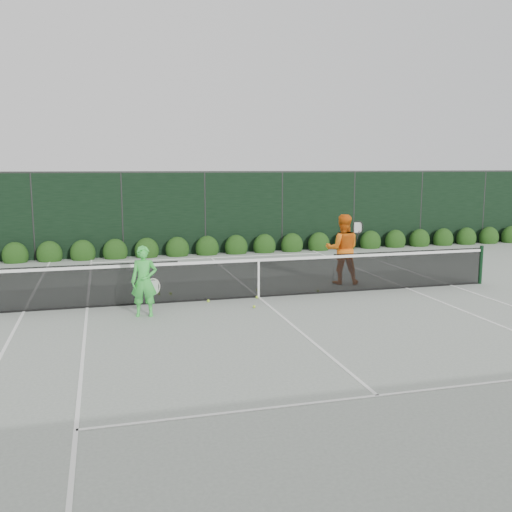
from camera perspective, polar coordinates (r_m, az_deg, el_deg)
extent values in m
plane|color=gray|center=(14.27, 0.26, -4.15)|extent=(80.00, 80.00, 0.00)
cylinder|color=#11331A|center=(16.99, 21.56, -0.82)|extent=(0.10, 0.10, 1.07)
cube|color=black|center=(13.68, -16.98, -2.95)|extent=(4.40, 0.01, 1.02)
cube|color=black|center=(14.17, 0.26, -2.26)|extent=(4.00, 0.01, 0.96)
cube|color=black|center=(15.79, 15.13, -1.31)|extent=(4.40, 0.01, 1.02)
cube|color=white|center=(14.08, 0.26, -0.41)|extent=(12.80, 0.03, 0.07)
cube|color=black|center=(14.27, 0.26, -4.08)|extent=(12.80, 0.02, 0.04)
cube|color=white|center=(14.17, 0.26, -2.35)|extent=(0.05, 0.03, 0.91)
imported|color=#3DD048|center=(12.60, -11.13, -2.50)|extent=(0.62, 0.47, 1.55)
torus|color=beige|center=(12.74, -10.24, -3.04)|extent=(0.30, 0.03, 0.30)
cylinder|color=black|center=(12.80, -10.21, -4.09)|extent=(0.10, 0.03, 0.30)
imported|color=orange|center=(15.93, 8.65, 0.68)|extent=(1.12, 0.99, 1.94)
torus|color=black|center=(15.82, 10.16, 2.83)|extent=(0.30, 0.10, 0.30)
cylinder|color=black|center=(15.85, 10.14, 1.97)|extent=(0.10, 0.03, 0.30)
cube|color=white|center=(13.90, -22.20, -5.17)|extent=(0.06, 23.77, 0.01)
cube|color=white|center=(16.56, 18.91, -2.78)|extent=(0.06, 23.77, 0.01)
cube|color=white|center=(13.79, -16.53, -4.98)|extent=(0.06, 23.77, 0.01)
cube|color=white|center=(15.84, 14.78, -3.11)|extent=(0.06, 23.77, 0.01)
cube|color=white|center=(25.75, -6.78, 1.72)|extent=(11.03, 0.06, 0.01)
cube|color=white|center=(20.40, -4.52, -0.17)|extent=(8.23, 0.06, 0.01)
cube|color=white|center=(8.55, 12.05, -13.50)|extent=(8.23, 0.06, 0.01)
cube|color=white|center=(14.27, 0.26, -4.13)|extent=(0.06, 12.80, 0.01)
cube|color=black|center=(21.29, -5.12, 4.26)|extent=(32.00, 0.06, 3.00)
cube|color=#262826|center=(21.22, -5.18, 8.38)|extent=(32.00, 0.06, 0.06)
cylinder|color=#262826|center=(21.10, -21.41, 3.63)|extent=(0.08, 0.08, 3.00)
cylinder|color=#262826|center=(20.98, -13.23, 3.99)|extent=(0.08, 0.08, 3.00)
cylinder|color=#262826|center=(21.29, -5.12, 4.26)|extent=(0.08, 0.08, 3.00)
cylinder|color=#262826|center=(22.01, 2.62, 4.45)|extent=(0.08, 0.08, 3.00)
cylinder|color=#262826|center=(23.10, 9.74, 4.54)|extent=(0.08, 0.08, 3.00)
cylinder|color=#262826|center=(24.51, 16.14, 4.57)|extent=(0.08, 0.08, 3.00)
cylinder|color=#262826|center=(26.19, 21.79, 4.54)|extent=(0.08, 0.08, 3.00)
ellipsoid|color=#15330E|center=(20.97, -22.94, 0.03)|extent=(0.86, 0.65, 0.94)
ellipsoid|color=#15330E|center=(20.84, -19.95, 0.15)|extent=(0.86, 0.65, 0.94)
ellipsoid|color=#15330E|center=(20.78, -16.93, 0.28)|extent=(0.86, 0.65, 0.94)
ellipsoid|color=#15330E|center=(20.77, -13.90, 0.40)|extent=(0.86, 0.65, 0.94)
ellipsoid|color=#15330E|center=(20.82, -10.87, 0.52)|extent=(0.86, 0.65, 0.94)
ellipsoid|color=#15330E|center=(20.93, -7.87, 0.65)|extent=(0.86, 0.65, 0.94)
ellipsoid|color=#15330E|center=(21.09, -4.90, 0.76)|extent=(0.86, 0.65, 0.94)
ellipsoid|color=#15330E|center=(21.31, -1.99, 0.88)|extent=(0.86, 0.65, 0.94)
ellipsoid|color=#15330E|center=(21.59, 0.85, 0.98)|extent=(0.86, 0.65, 0.94)
ellipsoid|color=#15330E|center=(21.91, 3.62, 1.09)|extent=(0.86, 0.65, 0.94)
ellipsoid|color=#15330E|center=(22.29, 6.30, 1.18)|extent=(0.86, 0.65, 0.94)
ellipsoid|color=#15330E|center=(22.71, 8.88, 1.28)|extent=(0.86, 0.65, 0.94)
ellipsoid|color=#15330E|center=(23.18, 11.37, 1.36)|extent=(0.86, 0.65, 0.94)
ellipsoid|color=#15330E|center=(23.68, 13.75, 1.44)|extent=(0.86, 0.65, 0.94)
ellipsoid|color=#15330E|center=(24.23, 16.04, 1.52)|extent=(0.86, 0.65, 0.94)
ellipsoid|color=#15330E|center=(24.82, 18.21, 1.58)|extent=(0.86, 0.65, 0.94)
ellipsoid|color=#15330E|center=(25.44, 20.29, 1.65)|extent=(0.86, 0.65, 0.94)
ellipsoid|color=#15330E|center=(26.09, 22.26, 1.70)|extent=(0.86, 0.65, 0.94)
ellipsoid|color=#15330E|center=(26.77, 24.13, 1.76)|extent=(0.86, 0.65, 0.94)
sphere|color=#B2DF31|center=(14.93, 6.22, -3.48)|extent=(0.07, 0.07, 0.07)
sphere|color=#B2DF31|center=(13.21, -0.18, -5.08)|extent=(0.07, 0.07, 0.07)
sphere|color=#B2DF31|center=(14.70, -8.54, -3.73)|extent=(0.07, 0.07, 0.07)
sphere|color=#B2DF31|center=(13.81, -4.79, -4.49)|extent=(0.07, 0.07, 0.07)
sphere|color=#B2DF31|center=(14.92, 0.13, -3.44)|extent=(0.07, 0.07, 0.07)
sphere|color=#B2DF31|center=(14.73, -9.68, -3.73)|extent=(0.07, 0.07, 0.07)
sphere|color=#B2DF31|center=(14.14, 0.10, -4.14)|extent=(0.07, 0.07, 0.07)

